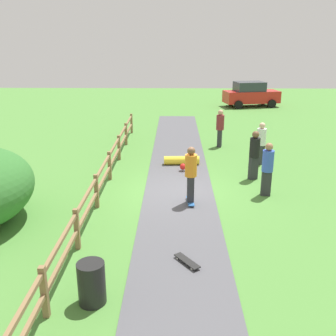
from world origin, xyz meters
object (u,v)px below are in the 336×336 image
(skateboard_loose, at_px, (187,261))
(parked_car_red, at_px, (251,94))
(skater_fallen, at_px, (182,161))
(bystander_white, at_px, (261,141))
(trash_bin, at_px, (92,283))
(skater_riding, at_px, (191,172))
(bystander_black, at_px, (254,153))
(bystander_blue, at_px, (267,167))
(bystander_maroon, at_px, (220,126))

(skateboard_loose, distance_m, parked_car_red, 23.46)
(skater_fallen, bearing_deg, bystander_white, 3.98)
(trash_bin, relative_size, skateboard_loose, 1.18)
(skater_riding, bearing_deg, bystander_black, 44.25)
(skateboard_loose, xyz_separation_m, parked_car_red, (5.60, 22.76, 0.87))
(skater_fallen, distance_m, bystander_black, 3.25)
(trash_bin, xyz_separation_m, skater_fallen, (1.94, 9.07, -0.25))
(bystander_blue, height_order, bystander_maroon, bystander_blue)
(bystander_black, height_order, parked_car_red, parked_car_red)
(skater_fallen, bearing_deg, bystander_black, -31.34)
(skater_fallen, height_order, bystander_white, bystander_white)
(trash_bin, distance_m, skateboard_loose, 2.45)
(skater_riding, height_order, parked_car_red, parked_car_red)
(bystander_maroon, bearing_deg, parked_car_red, 72.98)
(bystander_blue, relative_size, bystander_white, 1.03)
(skater_fallen, bearing_deg, parked_car_red, 69.65)
(bystander_maroon, bearing_deg, bystander_white, -63.13)
(skater_riding, bearing_deg, trash_bin, -113.26)
(bystander_maroon, bearing_deg, trash_bin, -107.66)
(trash_bin, relative_size, bystander_maroon, 0.49)
(trash_bin, height_order, bystander_white, bystander_white)
(skateboard_loose, relative_size, bystander_blue, 0.41)
(skater_riding, height_order, bystander_maroon, skater_riding)
(bystander_maroon, relative_size, bystander_black, 0.98)
(bystander_maroon, bearing_deg, skateboard_loose, -100.09)
(skater_riding, bearing_deg, parked_car_red, 74.28)
(trash_bin, relative_size, bystander_white, 0.50)
(trash_bin, height_order, skateboard_loose, trash_bin)
(skateboard_loose, relative_size, bystander_maroon, 0.42)
(trash_bin, distance_m, parked_car_red, 25.36)
(bystander_white, height_order, bystander_black, bystander_black)
(bystander_black, bearing_deg, skater_fallen, 148.66)
(trash_bin, xyz_separation_m, bystander_black, (4.63, 7.43, 0.59))
(trash_bin, height_order, parked_car_red, parked_car_red)
(trash_bin, bearing_deg, bystander_blue, 50.70)
(skater_fallen, xyz_separation_m, parked_car_red, (5.61, 15.13, 0.76))
(skateboard_loose, height_order, bystander_white, bystander_white)
(bystander_blue, height_order, bystander_black, bystander_black)
(trash_bin, bearing_deg, bystander_black, 58.09)
(bystander_white, bearing_deg, bystander_blue, -98.40)
(skater_fallen, relative_size, skateboard_loose, 1.96)
(bystander_white, distance_m, bystander_maroon, 3.14)
(bystander_blue, xyz_separation_m, bystander_maroon, (-0.90, 6.29, -0.00))
(bystander_white, height_order, parked_car_red, parked_car_red)
(bystander_white, distance_m, parked_car_red, 15.07)
(skater_riding, bearing_deg, skater_fallen, 93.10)
(skateboard_loose, xyz_separation_m, bystander_black, (2.67, 6.00, 0.95))
(skater_riding, bearing_deg, bystander_maroon, 76.55)
(trash_bin, relative_size, parked_car_red, 0.20)
(bystander_black, distance_m, parked_car_red, 17.02)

